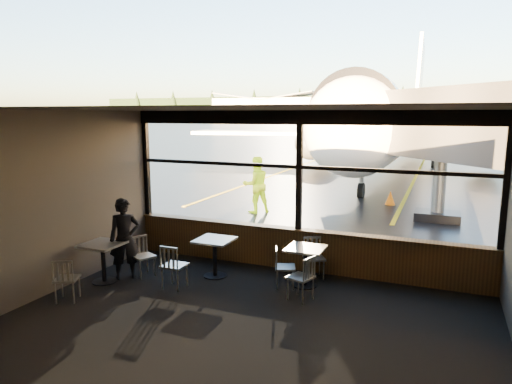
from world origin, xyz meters
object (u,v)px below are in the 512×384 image
Objects in this scene: cafe_table_left at (103,263)px; passenger at (125,239)px; cafe_table_near at (305,267)px; chair_mid_s at (175,266)px; ground_crew at (256,185)px; jet_bridge at (471,154)px; cafe_table_mid at (215,258)px; cone_nose at (390,198)px; chair_near_w at (285,268)px; chair_near_n at (314,258)px; chair_near_e at (301,278)px; airliner at (400,82)px; chair_left_s at (67,279)px; chair_mid_w at (144,257)px.

passenger reaches higher than cafe_table_left.
chair_mid_s reaches higher than cafe_table_near.
ground_crew is at bearing 120.51° from cafe_table_near.
jet_bridge is 8.55m from cafe_table_mid.
chair_near_w is at bearing -95.94° from cone_nose.
chair_mid_s is (-2.41, -1.60, 0.02)m from chair_near_n.
chair_near_w is at bearing -149.28° from cafe_table_near.
chair_near_e is 1.66× the size of cone_nose.
ground_crew is (-3.16, -16.08, -4.39)m from airliner.
cafe_table_mid is 1.01× the size of chair_near_w.
chair_mid_s reaches higher than chair_near_w.
cafe_table_left is 4.05m from chair_near_e.
airliner is at bearing 56.40° from chair_left_s.
cafe_table_left is 0.49× the size of passenger.
jet_bridge reaches higher than chair_mid_w.
chair_near_w is at bearing 6.04° from chair_left_s.
cafe_table_left is at bearing -97.20° from airliner.
airliner is at bearing 86.12° from cafe_table_mid.
cafe_table_left is at bearing -3.65° from chair_near_n.
chair_mid_w reaches higher than cafe_table_mid.
chair_left_s is at bearing 131.13° from chair_near_e.
chair_mid_w is at bearing -158.47° from cafe_table_mid.
chair_near_e is 0.68m from chair_near_w.
chair_mid_w reaches higher than chair_near_w.
ground_crew is at bearing -142.51° from cone_nose.
chair_near_n is (0.45, -21.63, -4.94)m from airliner.
airliner is 22.90m from chair_near_w.
airliner is 42.12× the size of chair_left_s.
chair_near_n is at bearing 137.61° from chair_mid_w.
airliner is at bearing 81.61° from cafe_table_left.
jet_bridge is 12.41× the size of cafe_table_mid.
jet_bridge is at bearing 53.07° from chair_mid_s.
cafe_table_mid is at bearing 61.27° from ground_crew.
passenger reaches higher than chair_near_e.
chair_near_w is (3.53, 1.16, -0.01)m from cafe_table_left.
chair_near_e is 3.77m from passenger.
jet_bridge is 12.29× the size of chair_left_s.
chair_mid_s is at bearing -126.42° from jet_bridge.
chair_near_e reaches higher than chair_left_s.
jet_bridge is at bearing -48.69° from cone_nose.
chair_mid_w is 0.56m from passenger.
passenger reaches higher than chair_near_n.
chair_mid_s is at bearing 15.23° from chair_left_s.
chair_near_w is (0.06, -22.36, -4.97)m from airliner.
chair_mid_s reaches higher than chair_left_s.
chair_mid_w is 10.81m from cone_nose.
chair_mid_s is (-2.37, -1.08, 0.05)m from cafe_table_near.
chair_left_s is (-3.51, -2.16, 0.01)m from chair_near_w.
airliner is 40.82× the size of chair_mid_w.
cafe_table_mid is at bearing -92.69° from airliner.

